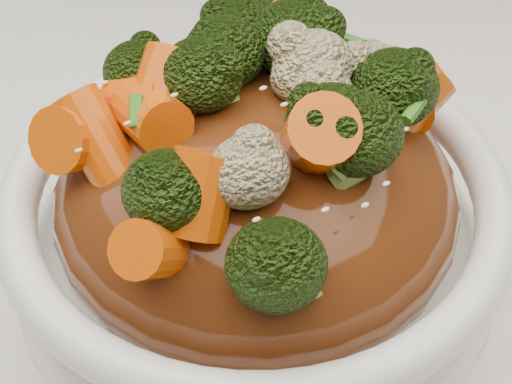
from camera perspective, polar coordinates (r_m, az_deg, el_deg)
tablecloth at (r=0.46m, az=-3.83°, el=-8.12°), size 1.20×0.80×0.04m
bowl at (r=0.40m, az=-0.00°, el=-3.78°), size 0.30×0.30×0.09m
sauce_base at (r=0.37m, az=0.00°, el=-0.37°), size 0.24×0.24×0.11m
carrots at (r=0.33m, az=0.00°, el=8.36°), size 0.24×0.24×0.06m
broccoli at (r=0.33m, az=0.00°, el=8.20°), size 0.24×0.24×0.05m
cauliflower at (r=0.33m, az=0.00°, el=7.88°), size 0.24×0.24×0.04m
scallions at (r=0.33m, az=0.00°, el=8.52°), size 0.18×0.18×0.02m
sesame_seeds at (r=0.33m, az=0.00°, el=8.52°), size 0.21×0.21×0.01m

